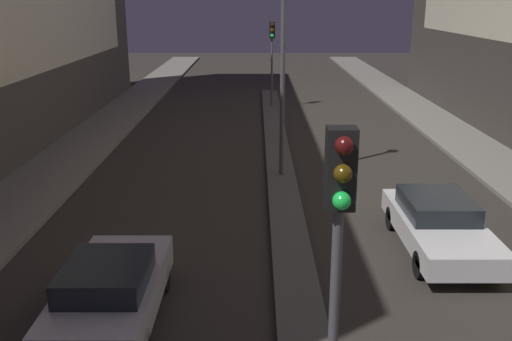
{
  "coord_description": "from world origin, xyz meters",
  "views": [
    {
      "loc": [
        -0.9,
        -1.52,
        6.19
      ],
      "look_at": [
        -0.94,
        17.19,
        0.5
      ],
      "focal_mm": 40.0,
      "sensor_mm": 36.0,
      "label": 1
    }
  ],
  "objects_px": {
    "car_left_lane": "(112,290)",
    "car_right_lane": "(440,224)",
    "street_lamp": "(284,25)",
    "traffic_light_mid": "(273,45)",
    "traffic_light_near": "(339,241)"
  },
  "relations": [
    {
      "from": "street_lamp",
      "to": "car_right_lane",
      "type": "height_order",
      "value": "street_lamp"
    },
    {
      "from": "street_lamp",
      "to": "car_right_lane",
      "type": "bearing_deg",
      "value": -58.55
    },
    {
      "from": "traffic_light_near",
      "to": "car_right_lane",
      "type": "height_order",
      "value": "traffic_light_near"
    },
    {
      "from": "car_right_lane",
      "to": "traffic_light_mid",
      "type": "bearing_deg",
      "value": 100.88
    },
    {
      "from": "car_left_lane",
      "to": "car_right_lane",
      "type": "distance_m",
      "value": 8.23
    },
    {
      "from": "car_right_lane",
      "to": "car_left_lane",
      "type": "bearing_deg",
      "value": -154.9
    },
    {
      "from": "car_left_lane",
      "to": "car_right_lane",
      "type": "bearing_deg",
      "value": 25.1
    },
    {
      "from": "traffic_light_near",
      "to": "traffic_light_mid",
      "type": "height_order",
      "value": "same"
    },
    {
      "from": "traffic_light_mid",
      "to": "car_left_lane",
      "type": "distance_m",
      "value": 23.35
    },
    {
      "from": "traffic_light_mid",
      "to": "street_lamp",
      "type": "bearing_deg",
      "value": -90.0
    },
    {
      "from": "traffic_light_near",
      "to": "car_left_lane",
      "type": "height_order",
      "value": "traffic_light_near"
    },
    {
      "from": "traffic_light_near",
      "to": "car_left_lane",
      "type": "xyz_separation_m",
      "value": [
        -3.72,
        4.1,
        -2.87
      ]
    },
    {
      "from": "car_left_lane",
      "to": "car_right_lane",
      "type": "height_order",
      "value": "car_left_lane"
    },
    {
      "from": "traffic_light_mid",
      "to": "street_lamp",
      "type": "distance_m",
      "value": 13.4
    },
    {
      "from": "traffic_light_near",
      "to": "car_right_lane",
      "type": "xyz_separation_m",
      "value": [
        3.72,
        7.59,
        -2.91
      ]
    }
  ]
}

